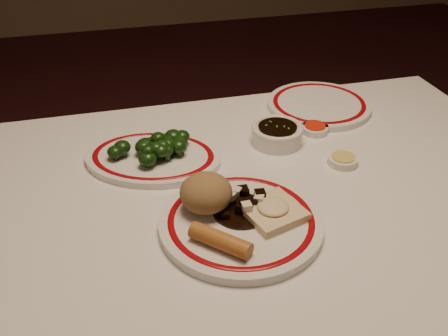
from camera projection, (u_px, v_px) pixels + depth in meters
dining_table at (275, 230)px, 1.03m from camera, size 1.20×0.90×0.75m
main_plate at (241, 222)px, 0.89m from camera, size 0.35×0.35×0.02m
rice_mound at (206, 193)px, 0.89m from camera, size 0.10×0.10×0.07m
spring_roll at (220, 240)px, 0.82m from camera, size 0.10×0.10×0.03m
fried_wonton at (273, 210)px, 0.89m from camera, size 0.12×0.12×0.03m
stirfry_heap at (242, 205)px, 0.90m from camera, size 0.10×0.10×0.03m
broccoli_plate at (153, 157)px, 1.08m from camera, size 0.35×0.33×0.02m
broccoli_pile at (157, 146)px, 1.06m from camera, size 0.18×0.11×0.05m
soy_bowl at (277, 135)px, 1.14m from camera, size 0.12×0.12×0.04m
sweet_sour_dish at (315, 129)px, 1.18m from camera, size 0.06×0.06×0.02m
mustard_dish at (343, 160)px, 1.07m from camera, size 0.06×0.06×0.02m
far_plate at (319, 105)px, 1.29m from camera, size 0.34×0.34×0.02m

